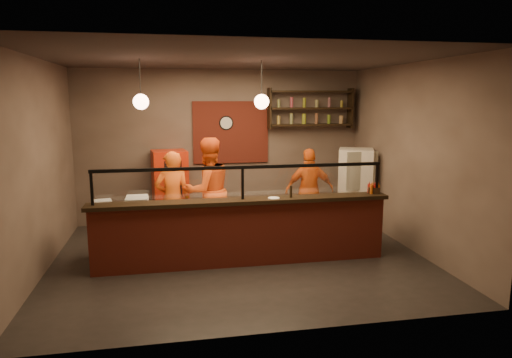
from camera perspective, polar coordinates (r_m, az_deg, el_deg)
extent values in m
plane|color=black|center=(7.66, -2.01, -9.82)|extent=(6.00, 6.00, 0.00)
plane|color=#3B302D|center=(7.24, -2.17, 14.78)|extent=(6.00, 6.00, 0.00)
plane|color=#705D52|center=(9.74, -4.34, 4.07)|extent=(6.00, 0.00, 6.00)
plane|color=#705D52|center=(7.44, -25.57, 1.33)|extent=(0.00, 5.00, 5.00)
plane|color=#705D52|center=(8.28, 18.92, 2.54)|extent=(0.00, 5.00, 5.00)
plane|color=#705D52|center=(4.86, 2.43, -1.80)|extent=(6.00, 0.00, 6.00)
cube|color=maroon|center=(9.71, -3.16, 5.84)|extent=(1.60, 0.04, 1.30)
cube|color=maroon|center=(7.22, -1.66, -6.88)|extent=(4.60, 0.25, 1.00)
cube|color=black|center=(7.09, -1.68, -2.77)|extent=(4.70, 0.37, 0.06)
cube|color=gray|center=(7.72, -2.26, -6.35)|extent=(4.60, 0.75, 0.85)
cube|color=beige|center=(7.60, -2.28, -3.10)|extent=(4.60, 0.75, 0.05)
cube|color=white|center=(7.03, -1.70, -0.54)|extent=(4.40, 0.02, 0.50)
cube|color=black|center=(6.99, -1.71, 1.47)|extent=(4.50, 0.05, 0.05)
cube|color=black|center=(7.04, -19.85, -1.13)|extent=(0.04, 0.04, 0.50)
cube|color=black|center=(7.03, -1.70, -0.54)|extent=(0.04, 0.04, 0.50)
cube|color=black|center=(7.70, 14.85, 0.04)|extent=(0.04, 0.04, 0.50)
cube|color=black|center=(9.93, 6.79, 6.75)|extent=(1.80, 0.28, 0.04)
cube|color=black|center=(9.91, 6.83, 8.77)|extent=(1.80, 0.28, 0.04)
cube|color=black|center=(9.91, 6.87, 10.79)|extent=(1.80, 0.28, 0.04)
cube|color=black|center=(9.68, 1.69, 8.81)|extent=(0.04, 0.28, 0.85)
cube|color=black|center=(10.22, 11.70, 8.67)|extent=(0.04, 0.28, 0.85)
cylinder|color=black|center=(9.67, -3.76, 7.01)|extent=(0.30, 0.04, 0.30)
cylinder|color=black|center=(7.35, -14.31, 12.07)|extent=(0.01, 0.01, 0.60)
sphere|color=#FFB58C|center=(7.34, -14.19, 9.34)|extent=(0.24, 0.24, 0.24)
cylinder|color=black|center=(7.48, 0.71, 12.32)|extent=(0.01, 0.01, 0.60)
sphere|color=#FFB58C|center=(7.48, 0.71, 9.64)|extent=(0.24, 0.24, 0.24)
imported|color=#E75B15|center=(8.20, -10.38, -2.46)|extent=(0.67, 0.48, 1.70)
imported|color=#E95215|center=(8.29, -6.02, -1.45)|extent=(1.13, 1.01, 1.92)
imported|color=orange|center=(9.03, 6.71, -1.41)|extent=(0.99, 0.46, 1.65)
cube|color=beige|center=(9.50, 12.26, -1.12)|extent=(0.86, 0.84, 1.61)
cube|color=red|center=(9.45, -10.68, -1.23)|extent=(0.75, 0.70, 1.58)
cylinder|color=beige|center=(7.60, -1.29, -2.86)|extent=(0.51, 0.51, 0.01)
cube|color=white|center=(7.54, -14.63, -2.67)|extent=(0.34, 0.27, 0.17)
cube|color=white|center=(7.53, -18.65, -3.02)|extent=(0.32, 0.28, 0.14)
cube|color=silver|center=(7.37, -14.66, -2.96)|extent=(0.35, 0.29, 0.17)
cylinder|color=yellow|center=(7.47, -9.28, -3.01)|extent=(0.33, 0.28, 0.06)
cube|color=black|center=(7.77, 14.49, -1.35)|extent=(0.22, 0.19, 0.10)
cylinder|color=black|center=(7.20, 4.39, -1.58)|extent=(0.05, 0.05, 0.19)
cylinder|color=white|center=(7.13, 2.24, -2.39)|extent=(0.24, 0.24, 0.01)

